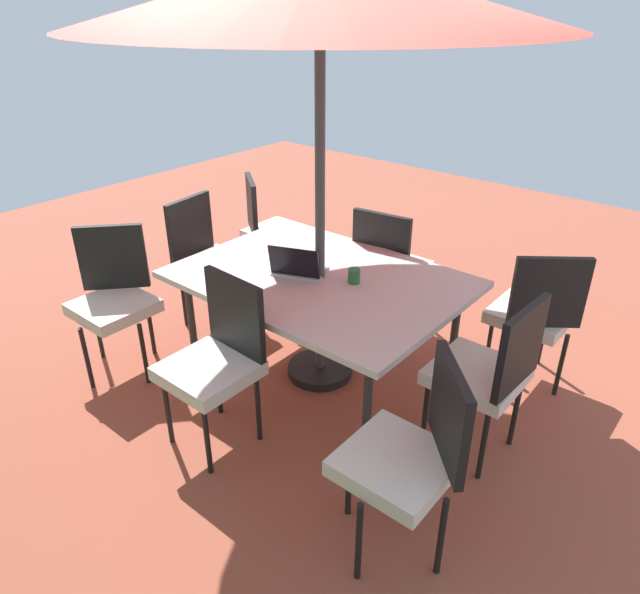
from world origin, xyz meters
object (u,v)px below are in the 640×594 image
chair_northeast (114,294)px  dining_table (320,283)px  cup (354,276)px  chair_southeast (270,227)px  chair_south (389,263)px  chair_southwest (536,311)px  chair_east (207,256)px  chair_northwest (411,452)px  chair_north (217,356)px  laptop (298,268)px  chair_west (488,370)px

chair_northeast → dining_table: bearing=-12.8°
chair_northeast → cup: chair_northeast is taller
chair_southeast → cup: bearing=-169.2°
dining_table → chair_southeast: (1.19, -0.77, -0.14)m
chair_southeast → chair_south: same height
chair_southwest → chair_northeast: size_ratio=1.00×
chair_northeast → chair_east: 0.81m
chair_northwest → chair_east: (2.31, -0.82, 0.00)m
chair_southeast → cup: (-1.40, 0.70, 0.23)m
dining_table → chair_east: chair_east is taller
chair_southwest → chair_northwest: bearing=54.7°
dining_table → chair_southeast: chair_southeast is taller
chair_south → chair_north: bearing=81.4°
chair_east → chair_north: same height
dining_table → chair_south: chair_south is taller
dining_table → chair_north: chair_north is taller
dining_table → laptop: (0.12, 0.07, 0.09)m
chair_southeast → chair_north: bearing=163.1°
chair_southwest → chair_east: bearing=-19.1°
chair_west → chair_east: size_ratio=1.00×
chair_northwest → chair_west: bearing=136.8°
cup → chair_east: bearing=1.6°
chair_northeast → chair_north: size_ratio=1.00×
chair_south → chair_east: bearing=26.8°
chair_southwest → chair_south: same height
dining_table → chair_east: 1.14m
chair_south → chair_north: (0.04, 1.63, 0.00)m
chair_southwest → chair_north: bearing=17.1°
chair_west → chair_east: same height
dining_table → laptop: laptop is taller
chair_southwest → chair_northwest: 1.57m
chair_northeast → chair_northwest: bearing=-48.1°
chair_south → chair_northeast: same height
chair_northeast → chair_west: bearing=-29.1°
dining_table → chair_northeast: size_ratio=1.79×
chair_west → chair_northwest: same height
dining_table → chair_east: size_ratio=1.79×
chair_southwest → chair_northeast: bearing=-2.5°
dining_table → chair_southwest: bearing=-145.0°
dining_table → chair_east: (1.13, -0.03, -0.14)m
chair_north → cup: (-0.25, -0.90, 0.23)m
dining_table → chair_south: size_ratio=1.79×
chair_south → chair_east: (1.13, 0.77, 0.00)m
chair_south → chair_northwest: (-1.17, 1.59, 0.00)m
chair_southwest → laptop: chair_southwest is taller
chair_west → chair_south: (1.16, -0.80, 0.00)m
cup → chair_southeast: bearing=-26.6°
chair_southeast → chair_west: bearing=-160.8°
chair_north → laptop: bearing=99.1°
chair_east → chair_northeast: bearing=173.6°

